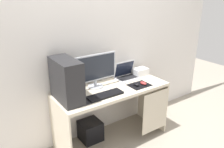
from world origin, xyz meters
name	(u,v)px	position (x,y,z in m)	size (l,w,h in m)	color
ground_plane	(112,139)	(0.00, 0.00, 0.00)	(8.00, 8.00, 0.00)	#9E9384
wall_back	(97,35)	(0.00, 0.32, 1.30)	(4.00, 0.05, 2.60)	silver
desk	(114,99)	(0.02, -0.01, 0.57)	(1.38, 0.56, 0.72)	beige
pc_tower	(66,80)	(-0.56, 0.02, 0.95)	(0.21, 0.45, 0.45)	#232326
monitor	(95,70)	(-0.14, 0.14, 0.94)	(0.55, 0.18, 0.41)	#B7BCC6
laptop	(126,75)	(0.34, 0.16, 0.77)	(0.30, 0.23, 0.22)	silver
projector	(140,72)	(0.57, 0.15, 0.77)	(0.20, 0.14, 0.09)	white
keyboard	(105,95)	(-0.18, -0.13, 0.74)	(0.42, 0.14, 0.02)	black
mousepad	(139,85)	(0.32, -0.12, 0.73)	(0.26, 0.20, 0.01)	black
mouse_left	(136,84)	(0.28, -0.11, 0.75)	(0.06, 0.10, 0.03)	black
mouse_right	(143,83)	(0.37, -0.14, 0.75)	(0.06, 0.10, 0.03)	#B23333
cell_phone	(86,102)	(-0.43, -0.14, 0.73)	(0.07, 0.13, 0.01)	#232326
subwoofer	(90,131)	(-0.23, 0.15, 0.13)	(0.26, 0.26, 0.26)	black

